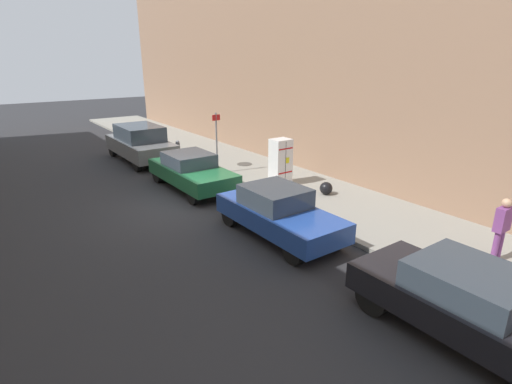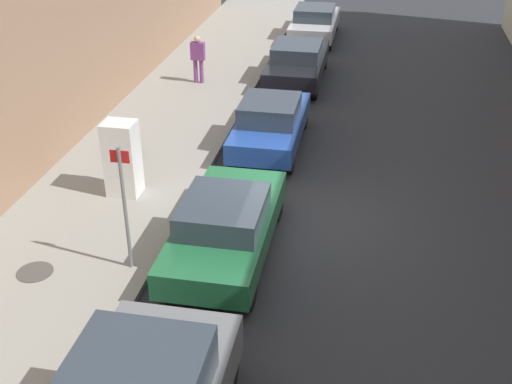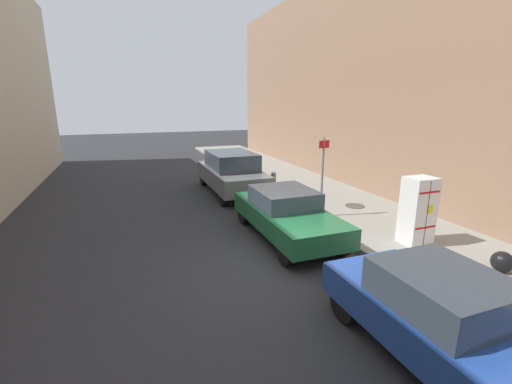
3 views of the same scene
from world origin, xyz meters
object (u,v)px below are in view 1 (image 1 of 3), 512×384
street_sign_post (217,140)px  trash_bag (326,188)px  fire_hydrant (178,148)px  parked_suv_gray (140,143)px  discarded_refrigerator (281,162)px  parked_sedan_green (191,171)px  parked_sedan_dark (476,306)px  parked_hatchback_blue (278,212)px  pedestrian_walking_far (502,226)px

street_sign_post → trash_bag: bearing=110.3°
fire_hydrant → parked_suv_gray: (1.75, -0.50, 0.39)m
discarded_refrigerator → parked_sedan_green: 3.48m
discarded_refrigerator → parked_sedan_dark: bearing=72.2°
fire_hydrant → parked_suv_gray: bearing=-16.0°
discarded_refrigerator → parked_hatchback_blue: size_ratio=0.44×
trash_bag → discarded_refrigerator: bearing=-73.5°
parked_suv_gray → parked_sedan_green: size_ratio=1.11×
discarded_refrigerator → fire_hydrant: (1.15, -6.85, -0.51)m
parked_suv_gray → trash_bag: bearing=110.5°
discarded_refrigerator → parked_suv_gray: 7.90m
street_sign_post → parked_sedan_dark: (1.70, 11.86, -0.84)m
fire_hydrant → parked_hatchback_blue: parked_hatchback_blue is taller
fire_hydrant → parked_hatchback_blue: 10.46m
discarded_refrigerator → street_sign_post: bearing=-67.1°
fire_hydrant → trash_bag: size_ratio=1.64×
trash_bag → fire_hydrant: bearing=-78.9°
parked_hatchback_blue → parked_sedan_green: bearing=-90.0°
parked_sedan_green → parked_hatchback_blue: 5.38m
parked_suv_gray → parked_hatchback_blue: (-0.00, 10.82, -0.18)m
parked_sedan_green → fire_hydrant: bearing=-109.5°
parked_sedan_green → parked_sedan_dark: size_ratio=0.97×
fire_hydrant → pedestrian_walking_far: 14.89m
street_sign_post → parked_suv_gray: size_ratio=0.54×
parked_suv_gray → parked_sedan_dark: bearing=90.0°
discarded_refrigerator → trash_bag: size_ratio=3.87×
street_sign_post → fire_hydrant: street_sign_post is taller
street_sign_post → parked_hatchback_blue: bearing=74.9°
street_sign_post → discarded_refrigerator: bearing=112.9°
discarded_refrigerator → street_sign_post: street_sign_post is taller
discarded_refrigerator → fire_hydrant: discarded_refrigerator is taller
discarded_refrigerator → parked_hatchback_blue: (2.89, 3.47, -0.31)m
trash_bag → parked_hatchback_blue: 3.81m
parked_hatchback_blue → pedestrian_walking_far: bearing=126.0°
trash_bag → parked_sedan_green: (3.47, -3.85, 0.36)m
parked_suv_gray → parked_hatchback_blue: bearing=90.0°
discarded_refrigerator → parked_suv_gray: bearing=-68.5°
parked_sedan_green → parked_suv_gray: bearing=-90.0°
pedestrian_walking_far → parked_suv_gray: 15.65m
trash_bag → parked_sedan_green: 5.20m
discarded_refrigerator → parked_sedan_dark: (2.89, 9.04, -0.30)m
street_sign_post → parked_sedan_green: size_ratio=0.60×
fire_hydrant → trash_bag: fire_hydrant is taller
parked_suv_gray → parked_hatchback_blue: size_ratio=1.17×
discarded_refrigerator → pedestrian_walking_far: (-0.37, 7.96, 0.03)m
street_sign_post → parked_suv_gray: (1.70, -4.52, -0.67)m
discarded_refrigerator → trash_bag: bearing=106.5°
street_sign_post → parked_hatchback_blue: (1.70, 6.29, -0.85)m
street_sign_post → parked_sedan_green: (1.70, 0.91, -0.86)m
fire_hydrant → pedestrian_walking_far: bearing=95.9°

